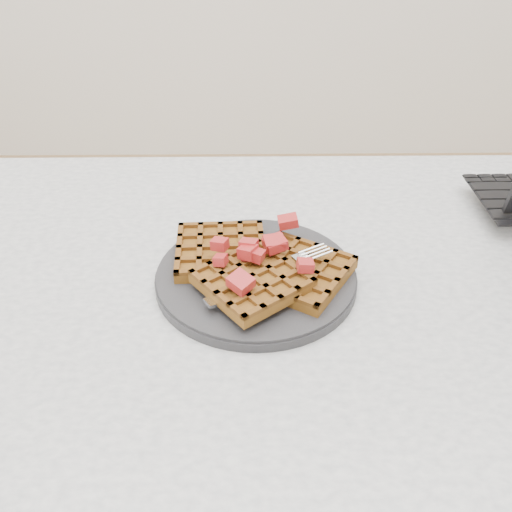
# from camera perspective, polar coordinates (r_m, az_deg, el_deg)

# --- Properties ---
(table) EXTENTS (1.20, 0.80, 0.75)m
(table) POSITION_cam_1_polar(r_m,az_deg,el_deg) (0.78, 9.57, -10.88)
(table) COLOR silver
(table) RESTS_ON ground
(plate) EXTENTS (0.25, 0.25, 0.02)m
(plate) POSITION_cam_1_polar(r_m,az_deg,el_deg) (0.71, -0.00, -2.09)
(plate) COLOR #252528
(plate) RESTS_ON table
(waffles) EXTENTS (0.23, 0.21, 0.03)m
(waffles) POSITION_cam_1_polar(r_m,az_deg,el_deg) (0.70, 0.02, -1.03)
(waffles) COLOR brown
(waffles) RESTS_ON plate
(strawberry_pile) EXTENTS (0.15, 0.15, 0.02)m
(strawberry_pile) POSITION_cam_1_polar(r_m,az_deg,el_deg) (0.69, -0.00, 0.95)
(strawberry_pile) COLOR maroon
(strawberry_pile) RESTS_ON waffles
(fork) EXTENTS (0.17, 0.11, 0.02)m
(fork) POSITION_cam_1_polar(r_m,az_deg,el_deg) (0.68, 2.29, -2.36)
(fork) COLOR silver
(fork) RESTS_ON plate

